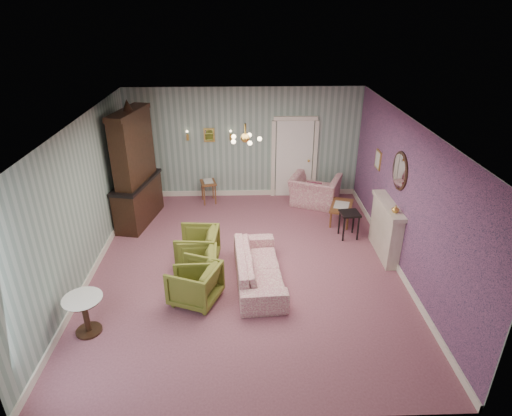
{
  "coord_description": "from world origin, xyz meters",
  "views": [
    {
      "loc": [
        -0.04,
        -7.23,
        4.81
      ],
      "look_at": [
        0.2,
        0.4,
        1.1
      ],
      "focal_mm": 30.15,
      "sensor_mm": 36.0,
      "label": 1
    }
  ],
  "objects_px": {
    "olive_chair_a": "(195,282)",
    "side_table_black": "(349,225)",
    "sofa_chintz": "(259,263)",
    "olive_chair_c": "(198,245)",
    "dresser": "(134,165)",
    "fireplace": "(386,229)",
    "coffee_table": "(341,213)",
    "olive_chair_b": "(196,267)",
    "wingback_chair": "(315,186)",
    "pedestal_table": "(86,315)"
  },
  "relations": [
    {
      "from": "fireplace",
      "to": "wingback_chair",
      "type": "bearing_deg",
      "value": 113.48
    },
    {
      "from": "olive_chair_c",
      "to": "side_table_black",
      "type": "bearing_deg",
      "value": 110.77
    },
    {
      "from": "fireplace",
      "to": "pedestal_table",
      "type": "bearing_deg",
      "value": -157.85
    },
    {
      "from": "wingback_chair",
      "to": "coffee_table",
      "type": "xyz_separation_m",
      "value": [
        0.48,
        -1.0,
        -0.3
      ]
    },
    {
      "from": "olive_chair_a",
      "to": "sofa_chintz",
      "type": "distance_m",
      "value": 1.26
    },
    {
      "from": "olive_chair_c",
      "to": "fireplace",
      "type": "bearing_deg",
      "value": 98.08
    },
    {
      "from": "olive_chair_a",
      "to": "pedestal_table",
      "type": "bearing_deg",
      "value": -44.01
    },
    {
      "from": "olive_chair_a",
      "to": "sofa_chintz",
      "type": "relative_size",
      "value": 0.38
    },
    {
      "from": "side_table_black",
      "to": "pedestal_table",
      "type": "xyz_separation_m",
      "value": [
        -4.84,
        -2.92,
        0.03
      ]
    },
    {
      "from": "sofa_chintz",
      "to": "olive_chair_c",
      "type": "bearing_deg",
      "value": 56.69
    },
    {
      "from": "olive_chair_c",
      "to": "coffee_table",
      "type": "bearing_deg",
      "value": 122.08
    },
    {
      "from": "olive_chair_a",
      "to": "coffee_table",
      "type": "xyz_separation_m",
      "value": [
        3.18,
        2.91,
        -0.18
      ]
    },
    {
      "from": "olive_chair_a",
      "to": "olive_chair_b",
      "type": "height_order",
      "value": "olive_chair_a"
    },
    {
      "from": "olive_chair_c",
      "to": "fireplace",
      "type": "xyz_separation_m",
      "value": [
        3.83,
        0.23,
        0.17
      ]
    },
    {
      "from": "olive_chair_c",
      "to": "side_table_black",
      "type": "distance_m",
      "value": 3.39
    },
    {
      "from": "side_table_black",
      "to": "dresser",
      "type": "bearing_deg",
      "value": 168.77
    },
    {
      "from": "olive_chair_b",
      "to": "sofa_chintz",
      "type": "relative_size",
      "value": 0.37
    },
    {
      "from": "olive_chair_b",
      "to": "sofa_chintz",
      "type": "bearing_deg",
      "value": 90.78
    },
    {
      "from": "wingback_chair",
      "to": "dresser",
      "type": "relative_size",
      "value": 0.42
    },
    {
      "from": "dresser",
      "to": "coffee_table",
      "type": "distance_m",
      "value": 4.96
    },
    {
      "from": "olive_chair_a",
      "to": "fireplace",
      "type": "xyz_separation_m",
      "value": [
        3.77,
        1.45,
        0.18
      ]
    },
    {
      "from": "dresser",
      "to": "pedestal_table",
      "type": "distance_m",
      "value": 4.02
    },
    {
      "from": "wingback_chair",
      "to": "pedestal_table",
      "type": "xyz_separation_m",
      "value": [
        -4.35,
        -4.66,
        -0.18
      ]
    },
    {
      "from": "olive_chair_b",
      "to": "side_table_black",
      "type": "xyz_separation_m",
      "value": [
        3.22,
        1.68,
        -0.08
      ]
    },
    {
      "from": "sofa_chintz",
      "to": "fireplace",
      "type": "height_order",
      "value": "fireplace"
    },
    {
      "from": "olive_chair_a",
      "to": "olive_chair_c",
      "type": "xyz_separation_m",
      "value": [
        -0.06,
        1.22,
        0.01
      ]
    },
    {
      "from": "olive_chair_c",
      "to": "dresser",
      "type": "xyz_separation_m",
      "value": [
        -1.56,
        1.9,
        1.02
      ]
    },
    {
      "from": "olive_chair_b",
      "to": "olive_chair_c",
      "type": "xyz_separation_m",
      "value": [
        -0.04,
        0.74,
        0.02
      ]
    },
    {
      "from": "coffee_table",
      "to": "olive_chair_c",
      "type": "bearing_deg",
      "value": -152.56
    },
    {
      "from": "side_table_black",
      "to": "fireplace",
      "type": "bearing_deg",
      "value": -50.98
    },
    {
      "from": "olive_chair_a",
      "to": "coffee_table",
      "type": "relative_size",
      "value": 0.92
    },
    {
      "from": "olive_chair_a",
      "to": "wingback_chair",
      "type": "height_order",
      "value": "wingback_chair"
    },
    {
      "from": "sofa_chintz",
      "to": "coffee_table",
      "type": "relative_size",
      "value": 2.43
    },
    {
      "from": "dresser",
      "to": "fireplace",
      "type": "relative_size",
      "value": 2.03
    },
    {
      "from": "dresser",
      "to": "side_table_black",
      "type": "relative_size",
      "value": 4.64
    },
    {
      "from": "olive_chair_c",
      "to": "pedestal_table",
      "type": "xyz_separation_m",
      "value": [
        -1.58,
        -1.97,
        -0.07
      ]
    },
    {
      "from": "dresser",
      "to": "fireplace",
      "type": "bearing_deg",
      "value": -5.94
    },
    {
      "from": "olive_chair_c",
      "to": "pedestal_table",
      "type": "distance_m",
      "value": 2.53
    },
    {
      "from": "olive_chair_b",
      "to": "olive_chair_c",
      "type": "relative_size",
      "value": 0.95
    },
    {
      "from": "coffee_table",
      "to": "side_table_black",
      "type": "bearing_deg",
      "value": -89.23
    },
    {
      "from": "wingback_chair",
      "to": "side_table_black",
      "type": "relative_size",
      "value": 1.94
    },
    {
      "from": "olive_chair_c",
      "to": "dresser",
      "type": "relative_size",
      "value": 0.29
    },
    {
      "from": "olive_chair_c",
      "to": "dresser",
      "type": "height_order",
      "value": "dresser"
    },
    {
      "from": "olive_chair_b",
      "to": "dresser",
      "type": "relative_size",
      "value": 0.27
    },
    {
      "from": "dresser",
      "to": "coffee_table",
      "type": "height_order",
      "value": "dresser"
    },
    {
      "from": "coffee_table",
      "to": "dresser",
      "type": "bearing_deg",
      "value": 177.48
    },
    {
      "from": "dresser",
      "to": "fireplace",
      "type": "height_order",
      "value": "dresser"
    },
    {
      "from": "fireplace",
      "to": "pedestal_table",
      "type": "height_order",
      "value": "fireplace"
    },
    {
      "from": "olive_chair_a",
      "to": "side_table_black",
      "type": "height_order",
      "value": "olive_chair_a"
    },
    {
      "from": "dresser",
      "to": "olive_chair_b",
      "type": "bearing_deg",
      "value": -47.53
    }
  ]
}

